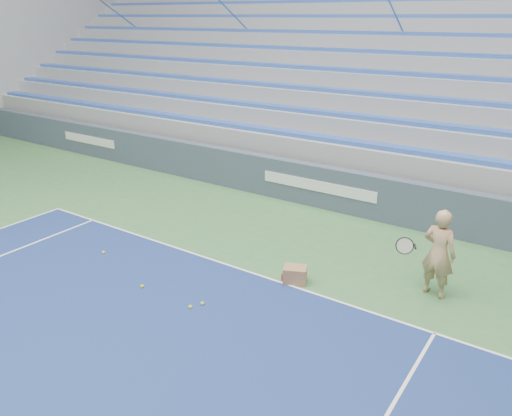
{
  "coord_description": "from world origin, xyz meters",
  "views": [
    {
      "loc": [
        5.5,
        4.85,
        4.68
      ],
      "look_at": [
        0.37,
        12.38,
        1.15
      ],
      "focal_mm": 35.0,
      "sensor_mm": 36.0,
      "label": 1
    }
  ],
  "objects": [
    {
      "name": "tennis_ball_1",
      "position": [
        -2.44,
        10.83,
        0.03
      ],
      "size": [
        0.07,
        0.07,
        0.07
      ],
      "primitive_type": "sphere",
      "color": "#C9D52B",
      "rests_on": "ground"
    },
    {
      "name": "sponsor_barrier",
      "position": [
        0.0,
        15.88,
        0.55
      ],
      "size": [
        30.0,
        0.32,
        1.1
      ],
      "color": "#3B485A",
      "rests_on": "ground"
    },
    {
      "name": "ball_box",
      "position": [
        1.48,
        12.05,
        0.16
      ],
      "size": [
        0.52,
        0.47,
        0.32
      ],
      "color": "#926946",
      "rests_on": "ground"
    },
    {
      "name": "bleachers",
      "position": [
        0.0,
        21.6,
        2.36
      ],
      "size": [
        31.0,
        9.15,
        7.3
      ],
      "color": "gray",
      "rests_on": "ground"
    },
    {
      "name": "tennis_ball_0",
      "position": [
        0.46,
        10.27,
        0.03
      ],
      "size": [
        0.07,
        0.07,
        0.07
      ],
      "primitive_type": "sphere",
      "color": "#C9D52B",
      "rests_on": "ground"
    },
    {
      "name": "tennis_ball_3",
      "position": [
        0.56,
        10.47,
        0.03
      ],
      "size": [
        0.07,
        0.07,
        0.07
      ],
      "primitive_type": "sphere",
      "color": "#C9D52B",
      "rests_on": "ground"
    },
    {
      "name": "tennis_ball_2",
      "position": [
        -0.73,
        10.29,
        0.03
      ],
      "size": [
        0.07,
        0.07,
        0.07
      ],
      "primitive_type": "sphere",
      "color": "#C9D52B",
      "rests_on": "ground"
    },
    {
      "name": "tennis_player",
      "position": [
        3.74,
        13.08,
        0.82
      ],
      "size": [
        0.94,
        0.87,
        1.63
      ],
      "color": "tan",
      "rests_on": "ground"
    }
  ]
}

